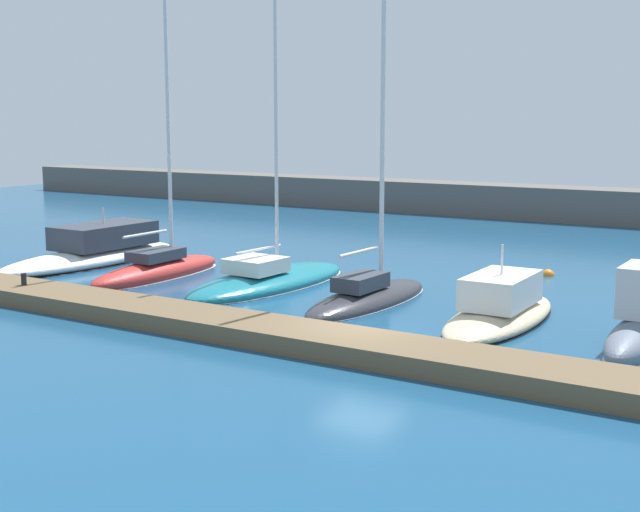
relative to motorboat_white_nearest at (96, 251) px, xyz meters
The scene contains 10 objects.
ground_plane 18.81m from the motorboat_white_nearest, 18.50° to the right, with size 120.00×120.00×0.00m, color navy.
dock_pier 19.30m from the motorboat_white_nearest, 22.48° to the right, with size 42.52×2.35×0.58m, color brown.
breakwater_seawall 33.91m from the motorboat_white_nearest, 58.27° to the left, with size 108.00×3.38×2.24m, color #5B5651.
motorboat_white_nearest is the anchor object (origin of this frame).
sailboat_red_second 5.30m from the motorboat_white_nearest, 14.01° to the right, with size 2.15×7.82×15.03m.
sailboat_teal_third 10.24m from the motorboat_white_nearest, ahead, with size 3.61×9.56×14.25m.
sailboat_charcoal_fourth 15.35m from the motorboat_white_nearest, ahead, with size 2.40×7.80×16.51m.
motorboat_sand_fifth 20.55m from the motorboat_white_nearest, ahead, with size 2.80×7.90×2.88m.
mooring_buoy_orange 20.83m from the motorboat_white_nearest, 23.03° to the left, with size 0.55×0.55×0.55m, color orange.
dock_bollard 8.43m from the motorboat_white_nearest, 61.10° to the right, with size 0.20×0.20×0.44m, color black.
Camera 1 is at (12.48, -22.07, 6.72)m, focal length 47.97 mm.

